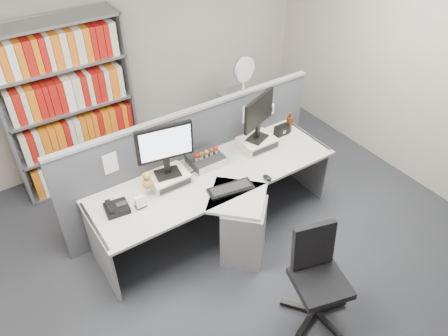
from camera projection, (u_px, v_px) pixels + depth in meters
ground at (260, 274)px, 4.38m from camera, size 5.50×5.50×0.00m
room_shell at (273, 122)px, 3.26m from camera, size 5.04×5.54×2.72m
partition at (194, 159)px, 4.79m from camera, size 3.00×0.08×1.27m
desk at (227, 206)px, 4.48m from camera, size 2.60×1.20×0.72m
monitor_riser_left at (168, 178)px, 4.34m from camera, size 0.38×0.31×0.10m
monitor_riser_right at (257, 143)px, 4.82m from camera, size 0.38×0.31×0.10m
monitor_left at (165, 147)px, 4.10m from camera, size 0.54×0.22×0.56m
monitor_right at (259, 114)px, 4.59m from camera, size 0.49×0.23×0.52m
desktop_pc at (206, 159)px, 4.59m from camera, size 0.34×0.30×0.09m
figurines at (205, 153)px, 4.51m from camera, size 0.29×0.05×0.09m
keyboard at (231, 189)px, 4.27m from camera, size 0.47×0.24×0.03m
mouse at (267, 178)px, 4.39m from camera, size 0.07×0.11×0.04m
desk_phone at (116, 208)px, 4.03m from camera, size 0.23×0.22×0.09m
desk_calendar at (140, 203)px, 4.06m from camera, size 0.10×0.08×0.12m
plush_toy at (147, 181)px, 4.11m from camera, size 0.11×0.11×0.18m
speaker at (282, 130)px, 5.00m from camera, size 0.17×0.09×0.11m
cola_bottle at (289, 124)px, 5.03m from camera, size 0.08×0.08×0.25m
shelving_unit at (70, 110)px, 4.97m from camera, size 1.41×0.40×2.00m
filing_cabinet at (242, 119)px, 5.98m from camera, size 0.45×0.61×0.70m
desk_fan at (244, 72)px, 5.55m from camera, size 0.33×0.19×0.55m
office_chair at (317, 273)px, 3.78m from camera, size 0.61×0.61×0.92m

